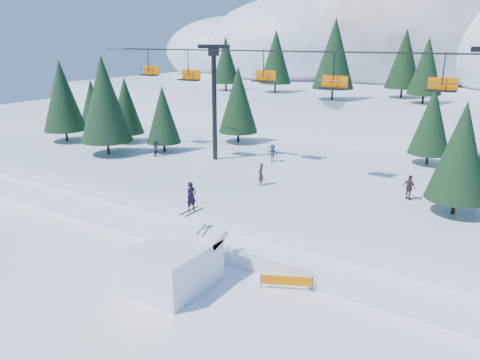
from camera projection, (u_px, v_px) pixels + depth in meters
The scene contains 10 objects.
ground at pixel (160, 296), 25.08m from camera, with size 160.00×160.00×0.00m, color white.
mid_shelf at pixel (303, 188), 39.28m from camera, with size 70.00×22.00×2.50m, color white.
berm at pixel (239, 236), 31.39m from camera, with size 70.00×6.00×1.10m, color white.
mountain_ridge at pixel (409, 60), 84.24m from camera, with size 119.00×61.40×26.46m.
jump_kicker at pixel (175, 264), 25.81m from camera, with size 3.63×4.94×5.69m.
chairlift at pixel (322, 91), 36.35m from camera, with size 46.00×3.21×10.28m.
conifer_stand at pixel (317, 118), 37.86m from camera, with size 63.17×16.77×9.70m.
distant_skiers at pixel (314, 168), 37.51m from camera, with size 30.28×7.47×1.75m.
banner_near at pixel (286, 281), 25.57m from camera, with size 2.61×1.22×0.90m.
banner_far at pixel (397, 297), 24.00m from camera, with size 2.69×1.01×0.90m.
Camera 1 is at (15.51, -16.46, 13.23)m, focal length 35.00 mm.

